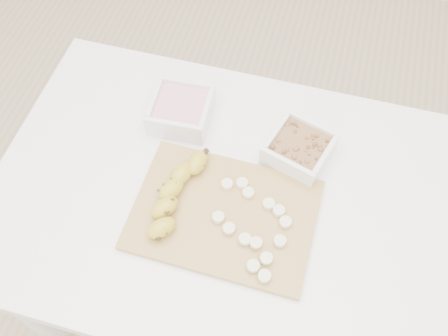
% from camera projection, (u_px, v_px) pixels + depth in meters
% --- Properties ---
extents(ground, '(3.50, 3.50, 0.00)m').
position_uv_depth(ground, '(222.00, 298.00, 1.72)').
color(ground, '#C6AD89').
rests_on(ground, ground).
extents(table, '(1.00, 0.70, 0.75)m').
position_uv_depth(table, '(221.00, 213.00, 1.16)').
color(table, white).
rests_on(table, ground).
extents(bowl_yogurt, '(0.14, 0.14, 0.06)m').
position_uv_depth(bowl_yogurt, '(181.00, 110.00, 1.16)').
color(bowl_yogurt, white).
rests_on(bowl_yogurt, table).
extents(bowl_granola, '(0.16, 0.16, 0.06)m').
position_uv_depth(bowl_granola, '(299.00, 149.00, 1.10)').
color(bowl_granola, white).
rests_on(bowl_granola, table).
extents(cutting_board, '(0.38, 0.28, 0.01)m').
position_uv_depth(cutting_board, '(224.00, 215.00, 1.04)').
color(cutting_board, '#B0874A').
rests_on(cutting_board, table).
extents(banana, '(0.13, 0.23, 0.04)m').
position_uv_depth(banana, '(176.00, 195.00, 1.04)').
color(banana, gold).
rests_on(banana, cutting_board).
extents(banana_slices, '(0.16, 0.21, 0.02)m').
position_uv_depth(banana_slices, '(254.00, 225.00, 1.01)').
color(banana_slices, beige).
rests_on(banana_slices, cutting_board).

